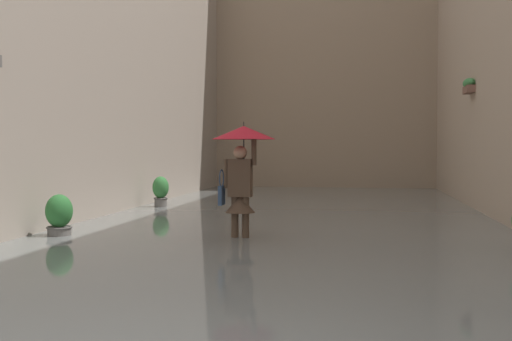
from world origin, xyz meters
name	(u,v)px	position (x,y,z in m)	size (l,w,h in m)	color
ground_plane	(295,223)	(0.00, -9.92, 0.00)	(60.00, 60.00, 0.00)	slate
flood_water	(295,220)	(0.00, -9.92, 0.08)	(9.04, 25.83, 0.15)	slate
building_facade_right	(76,15)	(5.02, -9.91, 4.65)	(2.04, 23.83, 9.31)	#A89989
building_facade_far	(325,17)	(0.00, -20.73, 6.72)	(11.84, 1.80, 13.45)	gray
person_wading	(242,158)	(0.53, -6.63, 1.47)	(1.06, 1.06, 2.06)	#2D2319
potted_plant_near_right	(161,193)	(3.57, -11.50, 0.51)	(0.41, 0.41, 0.92)	#66605B
potted_plant_mid_right	(59,218)	(3.63, -6.35, 0.44)	(0.45, 0.45, 0.85)	#66605B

